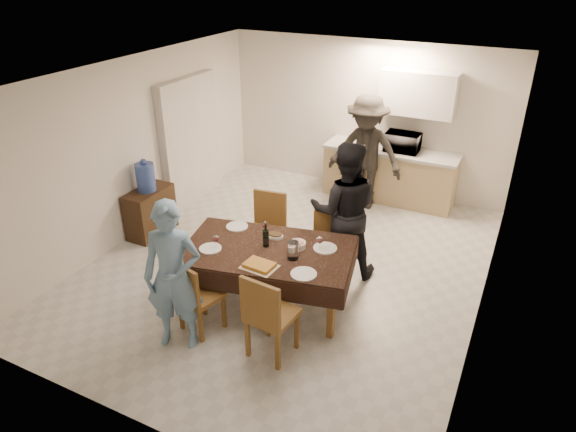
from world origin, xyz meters
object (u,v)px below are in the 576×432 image
at_px(wine_bottle, 266,235).
at_px(person_far, 344,210).
at_px(console, 150,212).
at_px(person_near, 173,277).
at_px(savoury_tart, 259,265).
at_px(dining_table, 268,252).
at_px(microwave, 403,142).
at_px(person_kitchen, 366,153).
at_px(water_jug, 145,177).
at_px(water_pitcher, 293,250).

bearing_deg(wine_bottle, person_far, 59.04).
height_order(console, person_far, person_far).
height_order(person_near, person_far, person_far).
bearing_deg(savoury_tart, dining_table, 104.74).
height_order(microwave, person_kitchen, person_kitchen).
distance_m(water_jug, person_kitchen, 3.48).
relative_size(savoury_tart, person_kitchen, 0.20).
distance_m(dining_table, wine_bottle, 0.20).
relative_size(dining_table, savoury_tart, 5.74).
xyz_separation_m(console, wine_bottle, (2.38, -0.71, 0.56)).
distance_m(console, water_jug, 0.57).
height_order(console, water_jug, water_jug).
xyz_separation_m(dining_table, person_kitchen, (0.14, 3.10, 0.21)).
distance_m(water_pitcher, savoury_tart, 0.42).
xyz_separation_m(dining_table, water_pitcher, (0.35, -0.05, 0.14)).
bearing_deg(water_jug, dining_table, -17.34).
bearing_deg(microwave, person_far, 88.42).
bearing_deg(person_near, person_far, 40.91).
height_order(wine_bottle, person_kitchen, person_kitchen).
distance_m(wine_bottle, person_far, 1.17).
distance_m(water_pitcher, microwave, 3.62).
bearing_deg(wine_bottle, microwave, 79.19).
relative_size(console, person_kitchen, 0.41).
distance_m(dining_table, person_near, 1.19).
xyz_separation_m(microwave, person_kitchen, (-0.48, -0.45, -0.11)).
height_order(water_jug, person_kitchen, person_kitchen).
xyz_separation_m(water_pitcher, microwave, (0.27, 3.60, 0.19)).
distance_m(console, wine_bottle, 2.55).
xyz_separation_m(wine_bottle, person_kitchen, (0.19, 3.05, 0.03)).
distance_m(wine_bottle, savoury_tart, 0.47).
bearing_deg(wine_bottle, savoury_tart, -70.77).
relative_size(dining_table, microwave, 3.90).
xyz_separation_m(savoury_tart, microwave, (0.52, 3.93, 0.27)).
height_order(water_jug, wine_bottle, water_jug).
xyz_separation_m(console, person_far, (2.98, 0.29, 0.56)).
bearing_deg(savoury_tart, water_jug, 155.78).
height_order(dining_table, water_pitcher, water_pitcher).
relative_size(wine_bottle, person_near, 0.17).
xyz_separation_m(water_jug, person_near, (1.88, -1.81, -0.07)).
bearing_deg(wine_bottle, water_jug, 163.42).
bearing_deg(person_near, dining_table, 40.91).
xyz_separation_m(wine_bottle, person_near, (-0.50, -1.10, -0.07)).
bearing_deg(savoury_tart, wine_bottle, 109.23).
bearing_deg(water_pitcher, dining_table, 171.87).
xyz_separation_m(dining_table, console, (-2.43, 0.76, -0.38)).
xyz_separation_m(water_pitcher, person_far, (0.20, 1.10, 0.05)).
distance_m(savoury_tart, person_far, 1.50).
height_order(water_jug, person_near, person_near).
relative_size(savoury_tart, person_far, 0.20).
distance_m(wine_bottle, water_pitcher, 0.41).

